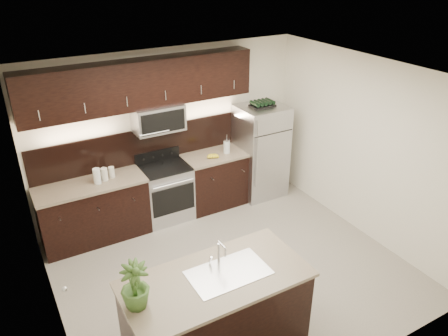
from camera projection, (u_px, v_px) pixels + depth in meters
name	position (u px, v px, depth m)	size (l,w,h in m)	color
ground	(232.00, 269.00, 6.06)	(4.50, 4.50, 0.00)	gray
room_walls	(227.00, 162.00, 5.23)	(4.52, 4.02, 2.71)	silver
counter_run	(154.00, 195.00, 6.97)	(3.51, 0.65, 0.94)	black
upper_fixtures	(144.00, 91.00, 6.35)	(3.49, 0.40, 1.66)	black
island	(216.00, 311.00, 4.72)	(1.96, 0.96, 0.94)	black
sink_faucet	(228.00, 271.00, 4.58)	(0.84, 0.50, 0.28)	silver
refrigerator	(260.00, 151.00, 7.65)	(0.79, 0.71, 1.64)	#B2B2B7
wine_rack	(262.00, 104.00, 7.26)	(0.41, 0.25, 0.10)	black
plant	(135.00, 286.00, 4.04)	(0.27, 0.27, 0.49)	#3C5F26
canisters	(103.00, 175.00, 6.36)	(0.33, 0.18, 0.23)	silver
french_press	(227.00, 146.00, 7.25)	(0.11, 0.11, 0.32)	silver
bananas	(209.00, 156.00, 7.11)	(0.20, 0.16, 0.06)	gold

